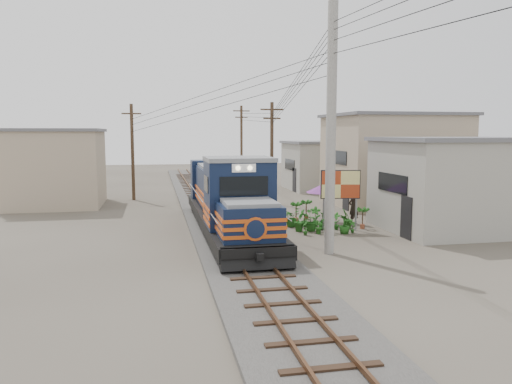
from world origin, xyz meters
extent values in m
plane|color=#473F35|center=(0.00, 0.00, 0.00)|extent=(120.00, 120.00, 0.00)
cube|color=#595651|center=(0.00, 10.00, 0.08)|extent=(3.60, 70.00, 0.16)
cube|color=#51331E|center=(-0.54, 10.00, 0.26)|extent=(0.08, 70.00, 0.12)
cube|color=#51331E|center=(0.54, 10.00, 0.26)|extent=(0.08, 70.00, 0.12)
cube|color=black|center=(0.00, 4.45, 0.75)|extent=(2.76, 15.20, 0.52)
cube|color=black|center=(0.00, -0.30, 0.46)|extent=(2.09, 3.04, 0.62)
cube|color=black|center=(0.00, 9.20, 0.46)|extent=(2.09, 3.04, 0.62)
cube|color=#0D1832|center=(0.00, -1.44, 1.56)|extent=(2.26, 2.28, 1.43)
cube|color=#0D1832|center=(0.00, 0.93, 2.32)|extent=(2.70, 2.47, 2.95)
cube|color=slate|center=(0.00, 0.93, 3.84)|extent=(2.76, 2.59, 0.17)
cube|color=black|center=(0.00, -0.31, 2.84)|extent=(1.93, 0.06, 0.76)
cube|color=white|center=(0.00, -0.32, 3.55)|extent=(0.95, 0.06, 0.33)
cube|color=#0D1832|center=(0.00, 6.82, 1.94)|extent=(2.15, 9.31, 2.19)
cube|color=slate|center=(0.00, 6.82, 3.08)|extent=(1.93, 9.31, 0.17)
cube|color=#C74A12|center=(0.00, 4.45, 1.27)|extent=(2.80, 15.20, 0.13)
cube|color=#C74A12|center=(0.00, 4.45, 1.56)|extent=(2.80, 15.20, 0.13)
cube|color=#C74A12|center=(0.00, 4.45, 1.84)|extent=(2.80, 15.20, 0.13)
cylinder|color=#9E9B93|center=(3.50, -0.50, 5.00)|extent=(0.40, 0.40, 10.00)
cylinder|color=#4C3826|center=(4.50, 14.00, 3.50)|extent=(0.24, 0.24, 7.00)
cube|color=#4C3826|center=(4.50, 14.00, 6.50)|extent=(1.60, 0.10, 0.10)
cube|color=#4C3826|center=(4.50, 14.00, 5.90)|extent=(1.20, 0.10, 0.10)
cylinder|color=#4C3826|center=(4.80, 28.00, 3.75)|extent=(0.24, 0.24, 7.50)
cube|color=#4C3826|center=(4.80, 28.00, 7.00)|extent=(1.60, 0.10, 0.10)
cube|color=#4C3826|center=(4.80, 28.00, 6.40)|extent=(1.20, 0.10, 0.10)
cylinder|color=#4C3826|center=(-5.00, 18.00, 3.50)|extent=(0.24, 0.24, 7.00)
cube|color=#4C3826|center=(-5.00, 18.00, 6.50)|extent=(1.60, 0.10, 0.10)
cube|color=#4C3826|center=(-5.00, 18.00, 5.90)|extent=(1.20, 0.10, 0.10)
cube|color=#99968B|center=(11.50, 3.00, 2.25)|extent=(7.00, 6.00, 4.50)
cube|color=slate|center=(11.50, 3.00, 4.60)|extent=(7.35, 6.30, 0.20)
cube|color=black|center=(7.98, 3.00, 2.48)|extent=(0.05, 3.00, 0.90)
cube|color=tan|center=(12.50, 12.00, 3.00)|extent=(8.00, 7.00, 6.00)
cube|color=slate|center=(12.50, 12.00, 6.10)|extent=(8.40, 7.35, 0.20)
cube|color=black|center=(8.48, 12.00, 3.30)|extent=(0.05, 3.50, 0.90)
cube|color=#99968B|center=(11.00, 22.00, 2.00)|extent=(6.00, 6.00, 4.00)
cube|color=slate|center=(11.00, 22.00, 4.10)|extent=(6.30, 6.30, 0.20)
cube|color=black|center=(7.98, 22.00, 2.20)|extent=(0.05, 3.00, 0.90)
cube|color=tan|center=(-10.00, 16.00, 2.50)|extent=(6.00, 6.00, 5.00)
cube|color=slate|center=(-10.00, 16.00, 5.10)|extent=(6.30, 6.30, 0.20)
cube|color=black|center=(-13.02, 16.00, 2.75)|extent=(0.05, 3.00, 0.90)
cylinder|color=#99999E|center=(4.87, 4.11, 1.13)|extent=(0.10, 0.10, 2.26)
cylinder|color=#99999E|center=(6.47, 3.82, 1.13)|extent=(0.10, 0.10, 2.26)
cube|color=black|center=(5.67, 3.97, 2.35)|extent=(1.98, 0.47, 1.45)
cube|color=#AE3717|center=(5.67, 3.94, 2.35)|extent=(1.88, 0.42, 1.36)
cylinder|color=black|center=(5.62, 6.35, 0.05)|extent=(0.39, 0.39, 0.10)
cylinder|color=#99999E|center=(5.62, 6.35, 0.98)|extent=(0.05, 0.05, 1.95)
cone|color=#732B81|center=(5.62, 6.35, 1.91)|extent=(2.58, 2.58, 0.49)
imported|color=black|center=(7.05, 5.52, 0.94)|extent=(0.82, 0.72, 1.89)
imported|color=#205919|center=(3.63, 3.21, 0.35)|extent=(0.35, 0.42, 0.69)
imported|color=#205919|center=(4.32, 3.36, 0.35)|extent=(0.47, 0.42, 0.70)
imported|color=#205919|center=(4.80, 3.26, 0.36)|extent=(0.85, 0.85, 0.72)
imported|color=#205919|center=(5.62, 3.19, 0.47)|extent=(0.71, 0.71, 0.94)
imported|color=#205919|center=(6.06, 3.26, 0.31)|extent=(0.34, 0.24, 0.63)
imported|color=#205919|center=(3.64, 4.21, 0.55)|extent=(0.76, 0.78, 1.10)
imported|color=#205919|center=(4.18, 4.18, 0.51)|extent=(1.20, 1.22, 1.02)
imported|color=#205919|center=(4.92, 4.34, 0.47)|extent=(0.57, 0.57, 0.94)
imported|color=#205919|center=(5.58, 4.24, 0.45)|extent=(0.56, 0.55, 0.89)
imported|color=#205919|center=(6.24, 4.42, 0.52)|extent=(0.73, 0.70, 1.04)
imported|color=#205919|center=(3.57, 5.48, 0.51)|extent=(1.22, 1.19, 1.03)
imported|color=#205919|center=(4.27, 5.40, 0.36)|extent=(0.52, 0.52, 0.72)
imported|color=#205919|center=(4.82, 5.29, 0.53)|extent=(0.64, 0.52, 1.07)
camera|label=1|loc=(-3.41, -19.51, 4.92)|focal=35.00mm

